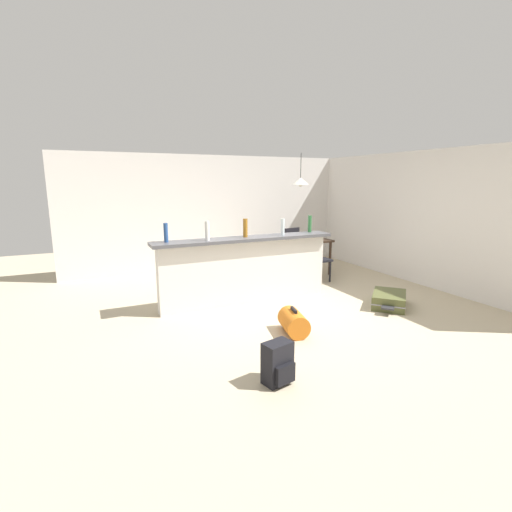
{
  "coord_description": "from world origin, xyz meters",
  "views": [
    {
      "loc": [
        -2.73,
        -4.9,
        1.94
      ],
      "look_at": [
        -0.28,
        0.33,
        0.77
      ],
      "focal_mm": 25.95,
      "sensor_mm": 36.0,
      "label": 1
    }
  ],
  "objects_px": {
    "suitcase_flat_olive": "(389,300)",
    "dining_chair_far_side": "(289,246)",
    "bottle_blue": "(166,233)",
    "bottle_clear": "(283,227)",
    "backpack_black": "(278,364)",
    "pendant_lamp": "(301,181)",
    "dining_chair_near_partition": "(317,255)",
    "bottle_white": "(207,231)",
    "dining_table": "(302,244)",
    "bottle_amber": "(245,228)",
    "bottle_green": "(310,224)",
    "duffel_bag_orange": "(294,322)"
  },
  "relations": [
    {
      "from": "dining_table",
      "to": "dining_chair_near_partition",
      "type": "height_order",
      "value": "dining_chair_near_partition"
    },
    {
      "from": "bottle_green",
      "to": "dining_chair_near_partition",
      "type": "distance_m",
      "value": 1.09
    },
    {
      "from": "bottle_blue",
      "to": "dining_chair_near_partition",
      "type": "relative_size",
      "value": 0.3
    },
    {
      "from": "bottle_blue",
      "to": "bottle_white",
      "type": "distance_m",
      "value": 0.59
    },
    {
      "from": "duffel_bag_orange",
      "to": "dining_chair_far_side",
      "type": "bearing_deg",
      "value": 61.0
    },
    {
      "from": "dining_chair_far_side",
      "to": "pendant_lamp",
      "type": "xyz_separation_m",
      "value": [
        -0.03,
        -0.48,
        1.42
      ]
    },
    {
      "from": "bottle_blue",
      "to": "bottle_clear",
      "type": "relative_size",
      "value": 1.02
    },
    {
      "from": "bottle_blue",
      "to": "bottle_clear",
      "type": "distance_m",
      "value": 1.87
    },
    {
      "from": "backpack_black",
      "to": "suitcase_flat_olive",
      "type": "bearing_deg",
      "value": 25.02
    },
    {
      "from": "bottle_blue",
      "to": "bottle_white",
      "type": "relative_size",
      "value": 0.96
    },
    {
      "from": "bottle_blue",
      "to": "bottle_clear",
      "type": "bearing_deg",
      "value": -3.23
    },
    {
      "from": "bottle_blue",
      "to": "backpack_black",
      "type": "distance_m",
      "value": 2.69
    },
    {
      "from": "bottle_amber",
      "to": "bottle_clear",
      "type": "distance_m",
      "value": 0.64
    },
    {
      "from": "dining_chair_far_side",
      "to": "backpack_black",
      "type": "relative_size",
      "value": 2.21
    },
    {
      "from": "bottle_clear",
      "to": "suitcase_flat_olive",
      "type": "xyz_separation_m",
      "value": [
        1.33,
        -1.08,
        -1.1
      ]
    },
    {
      "from": "bottle_amber",
      "to": "bottle_clear",
      "type": "height_order",
      "value": "bottle_amber"
    },
    {
      "from": "bottle_blue",
      "to": "dining_table",
      "type": "height_order",
      "value": "bottle_blue"
    },
    {
      "from": "dining_chair_far_side",
      "to": "duffel_bag_orange",
      "type": "height_order",
      "value": "dining_chair_far_side"
    },
    {
      "from": "dining_chair_near_partition",
      "to": "duffel_bag_orange",
      "type": "xyz_separation_m",
      "value": [
        -1.76,
        -2.09,
        -0.36
      ]
    },
    {
      "from": "dining_table",
      "to": "pendant_lamp",
      "type": "xyz_separation_m",
      "value": [
        -0.02,
        0.06,
        1.29
      ]
    },
    {
      "from": "dining_chair_far_side",
      "to": "suitcase_flat_olive",
      "type": "bearing_deg",
      "value": -87.69
    },
    {
      "from": "bottle_amber",
      "to": "dining_chair_far_side",
      "type": "height_order",
      "value": "bottle_amber"
    },
    {
      "from": "suitcase_flat_olive",
      "to": "bottle_white",
      "type": "bearing_deg",
      "value": 157.75
    },
    {
      "from": "bottle_blue",
      "to": "bottle_green",
      "type": "height_order",
      "value": "bottle_green"
    },
    {
      "from": "dining_chair_near_partition",
      "to": "suitcase_flat_olive",
      "type": "bearing_deg",
      "value": -85.57
    },
    {
      "from": "dining_chair_near_partition",
      "to": "dining_chair_far_side",
      "type": "height_order",
      "value": "same"
    },
    {
      "from": "bottle_blue",
      "to": "bottle_amber",
      "type": "height_order",
      "value": "bottle_amber"
    },
    {
      "from": "bottle_blue",
      "to": "duffel_bag_orange",
      "type": "height_order",
      "value": "bottle_blue"
    },
    {
      "from": "bottle_blue",
      "to": "dining_chair_near_partition",
      "type": "distance_m",
      "value": 3.19
    },
    {
      "from": "dining_chair_far_side",
      "to": "pendant_lamp",
      "type": "height_order",
      "value": "pendant_lamp"
    },
    {
      "from": "suitcase_flat_olive",
      "to": "dining_chair_far_side",
      "type": "bearing_deg",
      "value": 92.31
    },
    {
      "from": "backpack_black",
      "to": "bottle_blue",
      "type": "bearing_deg",
      "value": 102.41
    },
    {
      "from": "bottle_clear",
      "to": "duffel_bag_orange",
      "type": "xyz_separation_m",
      "value": [
        -0.58,
        -1.35,
        -1.06
      ]
    },
    {
      "from": "dining_chair_near_partition",
      "to": "backpack_black",
      "type": "distance_m",
      "value": 3.98
    },
    {
      "from": "bottle_white",
      "to": "bottle_amber",
      "type": "height_order",
      "value": "same"
    },
    {
      "from": "bottle_white",
      "to": "dining_chair_far_side",
      "type": "bearing_deg",
      "value": 37.01
    },
    {
      "from": "bottle_white",
      "to": "suitcase_flat_olive",
      "type": "bearing_deg",
      "value": -22.25
    },
    {
      "from": "dining_table",
      "to": "dining_chair_far_side",
      "type": "relative_size",
      "value": 1.18
    },
    {
      "from": "suitcase_flat_olive",
      "to": "duffel_bag_orange",
      "type": "bearing_deg",
      "value": -171.96
    },
    {
      "from": "dining_chair_far_side",
      "to": "suitcase_flat_olive",
      "type": "height_order",
      "value": "dining_chair_far_side"
    },
    {
      "from": "bottle_amber",
      "to": "bottle_clear",
      "type": "bearing_deg",
      "value": -6.58
    },
    {
      "from": "bottle_amber",
      "to": "suitcase_flat_olive",
      "type": "distance_m",
      "value": 2.53
    },
    {
      "from": "bottle_amber",
      "to": "dining_table",
      "type": "relative_size",
      "value": 0.27
    },
    {
      "from": "bottle_green",
      "to": "bottle_clear",
      "type": "bearing_deg",
      "value": -167.77
    },
    {
      "from": "bottle_blue",
      "to": "dining_table",
      "type": "bearing_deg",
      "value": 21.55
    },
    {
      "from": "dining_table",
      "to": "suitcase_flat_olive",
      "type": "xyz_separation_m",
      "value": [
        0.13,
        -2.4,
        -0.54
      ]
    },
    {
      "from": "dining_table",
      "to": "suitcase_flat_olive",
      "type": "relative_size",
      "value": 1.31
    },
    {
      "from": "bottle_blue",
      "to": "dining_chair_far_side",
      "type": "height_order",
      "value": "bottle_blue"
    },
    {
      "from": "bottle_amber",
      "to": "backpack_black",
      "type": "relative_size",
      "value": 0.7
    },
    {
      "from": "bottle_green",
      "to": "dining_chair_near_partition",
      "type": "relative_size",
      "value": 0.31
    }
  ]
}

